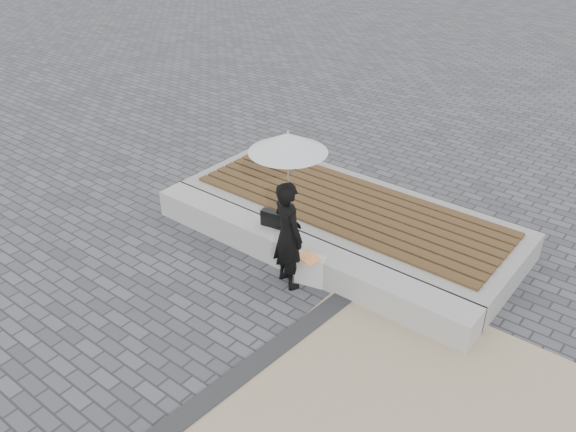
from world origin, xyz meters
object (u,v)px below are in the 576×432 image
(canvas_tote, at_px, (311,270))
(seating_ledge, at_px, (298,253))
(handbag, at_px, (273,219))
(parasol, at_px, (288,143))
(woman, at_px, (288,235))

(canvas_tote, bearing_deg, seating_ledge, 135.61)
(seating_ledge, distance_m, handbag, 0.61)
(parasol, bearing_deg, handbag, 143.99)
(seating_ledge, distance_m, canvas_tote, 0.41)
(woman, bearing_deg, parasol, -79.47)
(parasol, height_order, handbag, parasol)
(parasol, bearing_deg, seating_ledge, 107.93)
(seating_ledge, height_order, parasol, parasol)
(parasol, height_order, canvas_tote, parasol)
(seating_ledge, bearing_deg, parasol, -72.07)
(parasol, xyz_separation_m, handbag, (-0.64, 0.46, -1.45))
(seating_ledge, relative_size, parasol, 4.24)
(seating_ledge, distance_m, parasol, 1.81)
(handbag, xyz_separation_m, canvas_tote, (0.87, -0.28, -0.31))
(handbag, height_order, canvas_tote, handbag)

